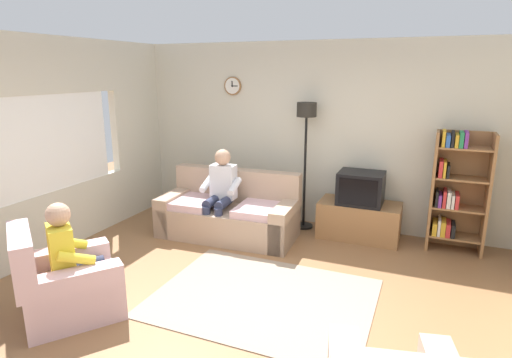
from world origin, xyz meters
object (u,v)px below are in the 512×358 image
object	(u,v)px
tv	(361,188)
bookshelf	(455,190)
armchair_near_window	(66,286)
person_in_left_armchair	(73,254)
tv_stand	(359,220)
person_on_couch	(220,189)
floor_lamp	(306,131)
couch	(229,214)

from	to	relation	value
tv	bookshelf	xyz separation A→B (m)	(1.17, 0.09, 0.07)
armchair_near_window	tv	bearing A→B (deg)	53.18
armchair_near_window	person_in_left_armchair	world-z (taller)	person_in_left_armchair
tv	person_in_left_armchair	size ratio (longest dim) A/B	0.54
tv_stand	armchair_near_window	bearing A→B (deg)	-126.60
tv	person_in_left_armchair	xyz separation A→B (m)	(-2.20, -2.94, -0.12)
tv_stand	armchair_near_window	xyz separation A→B (m)	(-2.25, -3.03, 0.04)
tv_stand	person_in_left_armchair	bearing A→B (deg)	-126.59
person_on_couch	person_in_left_armchair	bearing A→B (deg)	-100.52
floor_lamp	armchair_near_window	distance (m)	3.63
floor_lamp	person_in_left_armchair	xyz separation A→B (m)	(-1.37, -3.06, -0.85)
couch	tv_stand	size ratio (longest dim) A/B	1.76
floor_lamp	person_in_left_armchair	bearing A→B (deg)	-114.10
tv_stand	bookshelf	world-z (taller)	bookshelf
bookshelf	person_in_left_armchair	bearing A→B (deg)	-138.01
bookshelf	armchair_near_window	bearing A→B (deg)	-137.79
tv_stand	floor_lamp	size ratio (longest dim) A/B	0.59
tv_stand	floor_lamp	world-z (taller)	floor_lamp
tv_stand	person_on_couch	world-z (taller)	person_on_couch
tv	floor_lamp	bearing A→B (deg)	171.54
armchair_near_window	bookshelf	bearing A→B (deg)	42.21
tv	armchair_near_window	world-z (taller)	tv
tv	tv_stand	bearing A→B (deg)	90.00
bookshelf	armchair_near_window	world-z (taller)	bookshelf
armchair_near_window	person_on_couch	xyz separation A→B (m)	(0.47, 2.30, 0.41)
couch	tv_stand	bearing A→B (deg)	19.95
bookshelf	floor_lamp	distance (m)	2.10
floor_lamp	couch	bearing A→B (deg)	-140.78
couch	bookshelf	xyz separation A→B (m)	(2.88, 0.69, 0.49)
couch	tv	distance (m)	1.86
tv_stand	person_on_couch	bearing A→B (deg)	-157.70
armchair_near_window	person_on_couch	size ratio (longest dim) A/B	0.95
person_in_left_armchair	armchair_near_window	bearing A→B (deg)	-126.60
couch	person_on_couch	bearing A→B (deg)	-122.96
person_in_left_armchair	floor_lamp	bearing A→B (deg)	65.90
armchair_near_window	person_in_left_armchair	size ratio (longest dim) A/B	1.06
bookshelf	person_on_couch	bearing A→B (deg)	-164.81
armchair_near_window	tv_stand	bearing A→B (deg)	53.40
armchair_near_window	person_in_left_armchair	bearing A→B (deg)	53.40
couch	tv_stand	world-z (taller)	couch
tv_stand	floor_lamp	distance (m)	1.46
floor_lamp	armchair_near_window	size ratio (longest dim) A/B	1.56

